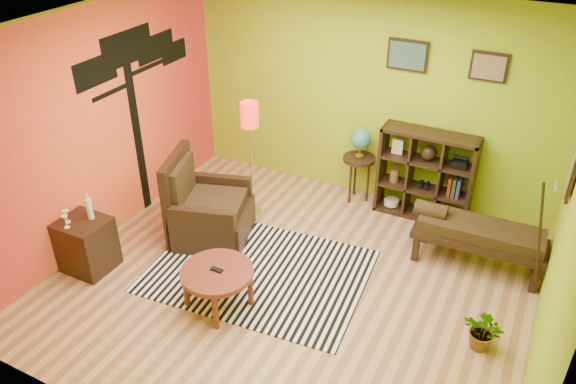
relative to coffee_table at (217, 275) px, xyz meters
The scene contains 11 objects.
ground 0.93m from the coffee_table, 51.76° to the left, with size 5.00×5.00×0.00m, color tan.
room_shell 1.61m from the coffee_table, 57.66° to the left, with size 5.04×4.54×2.82m.
zebra_rug 0.79m from the coffee_table, 82.29° to the left, with size 2.42×1.76×0.01m, color white.
coffee_table is the anchor object (origin of this frame).
armchair 1.32m from the coffee_table, 129.28° to the left, with size 1.12×1.11×1.10m.
side_cabinet 1.69m from the coffee_table, behind, with size 0.54×0.49×0.95m.
floor_lamp 2.04m from the coffee_table, 109.03° to the left, with size 0.24×0.24×1.56m.
globe_table 2.76m from the coffee_table, 79.07° to the left, with size 0.44×0.44×1.06m.
cube_shelf 3.05m from the coffee_table, 61.95° to the left, with size 1.20×0.35×1.20m.
bench 2.95m from the coffee_table, 40.98° to the left, with size 1.51×0.56×0.68m.
potted_plant 2.68m from the coffee_table, 14.15° to the left, with size 0.38×0.43×0.33m, color #26661E.
Camera 1 is at (2.18, -4.34, 4.09)m, focal length 35.00 mm.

